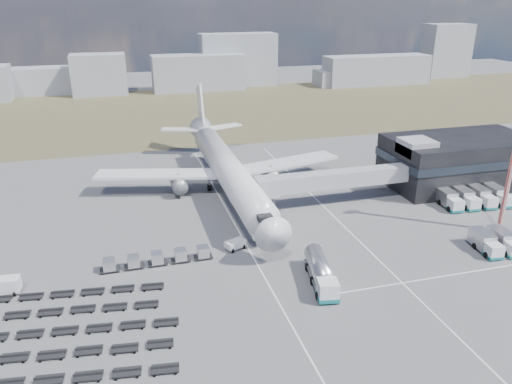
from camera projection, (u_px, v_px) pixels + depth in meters
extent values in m
plane|color=#565659|center=(275.00, 270.00, 72.29)|extent=(420.00, 420.00, 0.00)
cube|color=#454029|center=(178.00, 112.00, 170.80)|extent=(420.00, 90.00, 0.01)
cube|color=silver|center=(253.00, 256.00, 76.27)|extent=(0.25, 110.00, 0.01)
cube|color=silver|center=(360.00, 241.00, 80.78)|extent=(0.25, 110.00, 0.01)
cube|color=silver|center=(458.00, 274.00, 71.39)|extent=(40.00, 0.25, 0.01)
cube|color=black|center=(460.00, 161.00, 103.97)|extent=(30.00, 16.00, 10.00)
cube|color=#262D38|center=(460.00, 155.00, 103.53)|extent=(30.40, 16.40, 1.60)
cube|color=#939399|center=(417.00, 147.00, 97.52)|extent=(6.00, 6.00, 3.00)
cube|color=#939399|center=(334.00, 179.00, 93.31)|extent=(29.80, 3.00, 3.00)
cube|color=#939399|center=(267.00, 187.00, 89.50)|extent=(4.00, 3.60, 3.40)
cylinder|color=slate|center=(273.00, 198.00, 91.27)|extent=(0.70, 0.70, 5.10)
cylinder|color=black|center=(273.00, 209.00, 92.04)|extent=(1.40, 0.90, 1.40)
cylinder|color=silver|center=(229.00, 171.00, 97.21)|extent=(5.60, 48.00, 5.60)
cone|color=silver|center=(268.00, 227.00, 73.48)|extent=(5.60, 5.00, 5.60)
cone|color=silver|center=(204.00, 131.00, 121.99)|extent=(5.60, 8.00, 5.60)
cube|color=black|center=(264.00, 217.00, 74.97)|extent=(2.20, 2.00, 0.80)
cube|color=silver|center=(159.00, 174.00, 98.87)|extent=(25.59, 11.38, 0.50)
cube|color=silver|center=(284.00, 163.00, 105.38)|extent=(25.59, 11.38, 0.50)
cylinder|color=slate|center=(179.00, 184.00, 98.58)|extent=(3.00, 5.00, 3.00)
cylinder|color=slate|center=(271.00, 175.00, 103.34)|extent=(3.00, 5.00, 3.00)
cube|color=silver|center=(180.00, 129.00, 122.25)|extent=(9.49, 5.63, 0.35)
cube|color=silver|center=(224.00, 126.00, 125.01)|extent=(9.49, 5.63, 0.35)
cube|color=silver|center=(200.00, 106.00, 122.58)|extent=(0.50, 9.06, 11.45)
cylinder|color=slate|center=(258.00, 236.00, 79.89)|extent=(0.50, 0.50, 2.50)
cylinder|color=slate|center=(209.00, 185.00, 101.48)|extent=(0.60, 0.60, 2.50)
cylinder|color=slate|center=(240.00, 182.00, 103.08)|extent=(0.60, 0.60, 2.50)
cylinder|color=black|center=(258.00, 240.00, 80.17)|extent=(0.50, 1.20, 1.20)
cube|color=gray|center=(50.00, 81.00, 200.21)|extent=(32.67, 12.00, 10.44)
cube|color=gray|center=(99.00, 74.00, 197.48)|extent=(20.95, 12.00, 15.79)
cube|color=gray|center=(199.00, 73.00, 206.93)|extent=(37.87, 12.00, 14.47)
cube|color=gray|center=(238.00, 60.00, 216.84)|extent=(32.71, 12.00, 22.01)
cube|color=gray|center=(335.00, 78.00, 218.66)|extent=(17.12, 12.00, 6.67)
cube|color=gray|center=(376.00, 70.00, 220.75)|extent=(47.31, 12.00, 12.54)
cube|color=gray|center=(446.00, 51.00, 239.99)|extent=(21.37, 12.00, 24.61)
cube|color=silver|center=(328.00, 290.00, 64.67)|extent=(3.06, 3.06, 2.52)
cube|color=#136B6F|center=(327.00, 296.00, 65.04)|extent=(3.18, 3.18, 0.55)
cylinder|color=silver|center=(319.00, 266.00, 69.47)|extent=(4.15, 8.58, 2.74)
cube|color=slate|center=(319.00, 273.00, 69.93)|extent=(4.05, 8.56, 0.38)
cylinder|color=black|center=(321.00, 281.00, 68.51)|extent=(3.02, 1.69, 1.21)
cube|color=silver|center=(235.00, 245.00, 78.19)|extent=(3.57, 2.86, 1.43)
cube|color=silver|center=(3.00, 286.00, 66.24)|extent=(4.48, 2.29, 2.31)
cube|color=silver|center=(243.00, 177.00, 104.65)|extent=(3.35, 6.70, 3.00)
cube|color=#136B6F|center=(243.00, 182.00, 105.10)|extent=(3.47, 6.82, 0.48)
cube|color=silver|center=(494.00, 251.00, 75.21)|extent=(2.41, 2.33, 2.10)
cube|color=#136B6F|center=(493.00, 256.00, 75.51)|extent=(2.52, 2.43, 0.43)
cube|color=silver|center=(482.00, 239.00, 78.14)|extent=(2.76, 4.61, 2.48)
cube|color=#136B6F|center=(512.00, 254.00, 76.00)|extent=(2.52, 2.43, 0.43)
cube|color=silver|center=(501.00, 237.00, 78.62)|extent=(2.76, 4.61, 2.48)
cube|color=silver|center=(456.00, 205.00, 91.41)|extent=(2.49, 2.39, 2.21)
cube|color=#136B6F|center=(455.00, 209.00, 91.72)|extent=(2.60, 2.50, 0.45)
cube|color=silver|center=(446.00, 196.00, 94.48)|extent=(2.78, 4.81, 2.62)
cube|color=silver|center=(472.00, 204.00, 92.01)|extent=(2.49, 2.39, 2.21)
cube|color=#136B6F|center=(472.00, 208.00, 92.33)|extent=(2.60, 2.50, 0.45)
cube|color=silver|center=(462.00, 195.00, 95.08)|extent=(2.78, 4.81, 2.62)
cube|color=silver|center=(489.00, 202.00, 92.62)|extent=(2.49, 2.39, 2.21)
cube|color=#136B6F|center=(488.00, 207.00, 92.94)|extent=(2.60, 2.50, 0.45)
cube|color=silver|center=(478.00, 194.00, 95.69)|extent=(2.78, 4.81, 2.62)
cube|color=silver|center=(506.00, 201.00, 93.23)|extent=(2.49, 2.39, 2.21)
cube|color=#136B6F|center=(505.00, 205.00, 93.54)|extent=(2.60, 2.50, 0.45)
cube|color=silver|center=(494.00, 192.00, 96.29)|extent=(2.78, 4.81, 2.62)
cube|color=black|center=(110.00, 270.00, 71.91)|extent=(2.79, 1.73, 0.19)
cube|color=silver|center=(109.00, 264.00, 71.58)|extent=(1.72, 1.72, 1.60)
cube|color=black|center=(134.00, 266.00, 72.79)|extent=(2.79, 1.73, 0.19)
cube|color=silver|center=(133.00, 261.00, 72.46)|extent=(1.72, 1.72, 1.60)
cube|color=black|center=(158.00, 263.00, 73.68)|extent=(2.79, 1.73, 0.19)
cube|color=silver|center=(157.00, 258.00, 73.35)|extent=(1.72, 1.72, 1.60)
cube|color=black|center=(181.00, 260.00, 74.56)|extent=(2.79, 1.73, 0.19)
cube|color=silver|center=(180.00, 254.00, 74.23)|extent=(1.72, 1.72, 1.60)
cube|color=black|center=(203.00, 257.00, 75.45)|extent=(2.79, 1.73, 0.19)
cube|color=silver|center=(203.00, 251.00, 75.11)|extent=(1.72, 1.72, 1.60)
cube|color=black|center=(43.00, 380.00, 51.17)|extent=(27.49, 4.87, 0.71)
cube|color=black|center=(52.00, 354.00, 54.97)|extent=(27.49, 4.87, 0.71)
cube|color=black|center=(60.00, 331.00, 58.77)|extent=(27.49, 4.87, 0.71)
cube|color=black|center=(67.00, 310.00, 62.56)|extent=(23.59, 4.39, 0.71)
cube|color=black|center=(73.00, 292.00, 66.36)|extent=(23.59, 4.39, 0.71)
cube|color=#565659|center=(499.00, 230.00, 84.37)|extent=(2.17, 2.17, 0.33)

